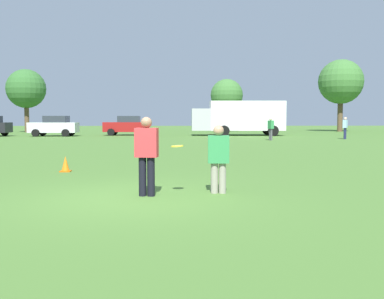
{
  "coord_description": "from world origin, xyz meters",
  "views": [
    {
      "loc": [
        0.81,
        -9.04,
        1.65
      ],
      "look_at": [
        1.31,
        1.11,
        0.92
      ],
      "focal_mm": 41.23,
      "sensor_mm": 36.0,
      "label": 1
    }
  ],
  "objects_px": {
    "player_defender": "(218,156)",
    "traffic_cone": "(65,164)",
    "box_truck": "(240,117)",
    "frisbee": "(177,146)",
    "player_thrower": "(147,152)",
    "bystander_far_jogger": "(271,127)",
    "parked_car_center": "(127,125)",
    "parked_car_mid_left": "(54,126)",
    "bystander_field_marshal": "(345,127)"
  },
  "relations": [
    {
      "from": "player_defender",
      "to": "traffic_cone",
      "type": "xyz_separation_m",
      "value": [
        -4.26,
        4.07,
        -0.6
      ]
    },
    {
      "from": "traffic_cone",
      "to": "box_truck",
      "type": "bearing_deg",
      "value": 70.35
    },
    {
      "from": "box_truck",
      "to": "frisbee",
      "type": "bearing_deg",
      "value": -101.38
    },
    {
      "from": "traffic_cone",
      "to": "player_thrower",
      "type": "bearing_deg",
      "value": -57.96
    },
    {
      "from": "frisbee",
      "to": "bystander_far_jogger",
      "type": "height_order",
      "value": "bystander_far_jogger"
    },
    {
      "from": "player_defender",
      "to": "box_truck",
      "type": "height_order",
      "value": "box_truck"
    },
    {
      "from": "traffic_cone",
      "to": "box_truck",
      "type": "xyz_separation_m",
      "value": [
        9.65,
        27.03,
        1.52
      ]
    },
    {
      "from": "player_thrower",
      "to": "box_truck",
      "type": "relative_size",
      "value": 0.19
    },
    {
      "from": "parked_car_center",
      "to": "traffic_cone",
      "type": "bearing_deg",
      "value": -88.22
    },
    {
      "from": "player_thrower",
      "to": "box_truck",
      "type": "distance_m",
      "value": 32.14
    },
    {
      "from": "player_defender",
      "to": "parked_car_mid_left",
      "type": "xyz_separation_m",
      "value": [
        -11.45,
        30.51,
        0.1
      ]
    },
    {
      "from": "frisbee",
      "to": "player_defender",
      "type": "bearing_deg",
      "value": 8.76
    },
    {
      "from": "player_defender",
      "to": "bystander_field_marshal",
      "type": "xyz_separation_m",
      "value": [
        12.46,
        23.95,
        0.13
      ]
    },
    {
      "from": "parked_car_mid_left",
      "to": "bystander_far_jogger",
      "type": "xyz_separation_m",
      "value": [
        17.74,
        -8.11,
        0.02
      ]
    },
    {
      "from": "box_truck",
      "to": "bystander_far_jogger",
      "type": "xyz_separation_m",
      "value": [
        0.9,
        -8.7,
        -0.81
      ]
    },
    {
      "from": "parked_car_center",
      "to": "box_truck",
      "type": "bearing_deg",
      "value": -6.46
    },
    {
      "from": "player_thrower",
      "to": "bystander_field_marshal",
      "type": "relative_size",
      "value": 0.98
    },
    {
      "from": "parked_car_center",
      "to": "player_defender",
      "type": "bearing_deg",
      "value": -80.95
    },
    {
      "from": "player_thrower",
      "to": "box_truck",
      "type": "xyz_separation_m",
      "value": [
        6.94,
        31.38,
        0.81
      ]
    },
    {
      "from": "traffic_cone",
      "to": "parked_car_center",
      "type": "xyz_separation_m",
      "value": [
        -0.88,
        28.23,
        0.69
      ]
    },
    {
      "from": "player_thrower",
      "to": "parked_car_center",
      "type": "relative_size",
      "value": 0.39
    },
    {
      "from": "player_thrower",
      "to": "parked_car_center",
      "type": "distance_m",
      "value": 32.77
    },
    {
      "from": "frisbee",
      "to": "bystander_field_marshal",
      "type": "xyz_separation_m",
      "value": [
        13.36,
        24.09,
        -0.08
      ]
    },
    {
      "from": "bystander_field_marshal",
      "to": "parked_car_center",
      "type": "bearing_deg",
      "value": 154.63
    },
    {
      "from": "parked_car_mid_left",
      "to": "bystander_field_marshal",
      "type": "relative_size",
      "value": 2.49
    },
    {
      "from": "traffic_cone",
      "to": "bystander_far_jogger",
      "type": "relative_size",
      "value": 0.29
    },
    {
      "from": "player_thrower",
      "to": "parked_car_mid_left",
      "type": "relative_size",
      "value": 0.39
    },
    {
      "from": "parked_car_center",
      "to": "bystander_far_jogger",
      "type": "distance_m",
      "value": 15.12
    },
    {
      "from": "bystander_far_jogger",
      "to": "box_truck",
      "type": "bearing_deg",
      "value": 95.92
    },
    {
      "from": "player_defender",
      "to": "frisbee",
      "type": "relative_size",
      "value": 5.5
    },
    {
      "from": "parked_car_mid_left",
      "to": "bystander_far_jogger",
      "type": "height_order",
      "value": "parked_car_mid_left"
    },
    {
      "from": "bystander_field_marshal",
      "to": "parked_car_mid_left",
      "type": "bearing_deg",
      "value": 164.64
    },
    {
      "from": "traffic_cone",
      "to": "player_defender",
      "type": "bearing_deg",
      "value": -43.65
    },
    {
      "from": "player_defender",
      "to": "parked_car_mid_left",
      "type": "height_order",
      "value": "parked_car_mid_left"
    },
    {
      "from": "frisbee",
      "to": "parked_car_mid_left",
      "type": "distance_m",
      "value": 32.42
    },
    {
      "from": "player_defender",
      "to": "traffic_cone",
      "type": "relative_size",
      "value": 3.11
    },
    {
      "from": "player_thrower",
      "to": "parked_car_center",
      "type": "bearing_deg",
      "value": 96.3
    },
    {
      "from": "bystander_far_jogger",
      "to": "bystander_field_marshal",
      "type": "height_order",
      "value": "bystander_field_marshal"
    },
    {
      "from": "player_defender",
      "to": "frisbee",
      "type": "height_order",
      "value": "player_defender"
    },
    {
      "from": "player_thrower",
      "to": "bystander_field_marshal",
      "type": "bearing_deg",
      "value": 59.96
    },
    {
      "from": "box_truck",
      "to": "bystander_field_marshal",
      "type": "height_order",
      "value": "box_truck"
    },
    {
      "from": "parked_car_center",
      "to": "bystander_field_marshal",
      "type": "distance_m",
      "value": 19.48
    },
    {
      "from": "traffic_cone",
      "to": "bystander_field_marshal",
      "type": "distance_m",
      "value": 25.99
    },
    {
      "from": "player_thrower",
      "to": "parked_car_mid_left",
      "type": "height_order",
      "value": "parked_car_mid_left"
    },
    {
      "from": "bystander_field_marshal",
      "to": "box_truck",
      "type": "bearing_deg",
      "value": 134.67
    },
    {
      "from": "player_defender",
      "to": "box_truck",
      "type": "relative_size",
      "value": 0.17
    },
    {
      "from": "parked_car_mid_left",
      "to": "parked_car_center",
      "type": "relative_size",
      "value": 1.0
    },
    {
      "from": "player_thrower",
      "to": "bystander_far_jogger",
      "type": "xyz_separation_m",
      "value": [
        7.84,
        22.67,
        0.0
      ]
    },
    {
      "from": "box_truck",
      "to": "parked_car_center",
      "type": "bearing_deg",
      "value": 173.54
    },
    {
      "from": "parked_car_mid_left",
      "to": "parked_car_center",
      "type": "bearing_deg",
      "value": 15.77
    }
  ]
}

